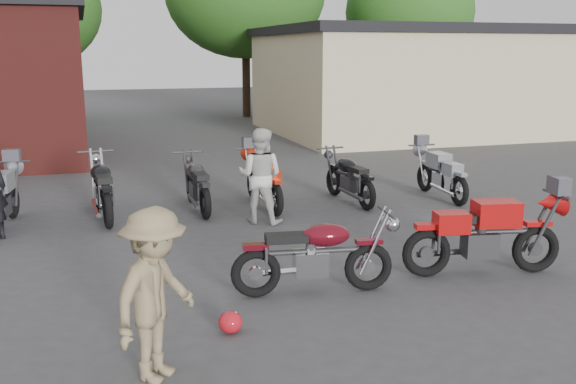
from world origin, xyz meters
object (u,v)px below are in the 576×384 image
object	(u,v)px
sportbike	(486,231)
helmet	(230,322)
row_bike_5	(349,175)
row_bike_3	(197,181)
row_bike_4	(263,178)
row_bike_2	(102,185)
vintage_motorcycle	(316,250)
row_bike_1	(0,196)
person_tan	(155,295)
row_bike_6	(441,171)
person_light	(260,176)

from	to	relation	value
sportbike	helmet	distance (m)	3.75
helmet	row_bike_5	world-z (taller)	row_bike_5
row_bike_3	row_bike_5	world-z (taller)	row_bike_3
row_bike_4	row_bike_2	bearing A→B (deg)	85.95
vintage_motorcycle	row_bike_1	world-z (taller)	vintage_motorcycle
person_tan	row_bike_2	size ratio (longest dim) A/B	0.77
helmet	row_bike_3	world-z (taller)	row_bike_3
row_bike_3	row_bike_6	xyz separation A→B (m)	(4.89, -0.50, -0.01)
sportbike	person_tan	xyz separation A→B (m)	(-4.48, -1.49, 0.20)
vintage_motorcycle	row_bike_5	world-z (taller)	vintage_motorcycle
person_light	vintage_motorcycle	bearing A→B (deg)	119.00
vintage_motorcycle	sportbike	bearing A→B (deg)	7.15
person_tan	row_bike_2	world-z (taller)	person_tan
helmet	sportbike	bearing A→B (deg)	11.71
helmet	person_light	size ratio (longest dim) A/B	0.16
person_tan	row_bike_4	size ratio (longest dim) A/B	0.82
helmet	row_bike_1	bearing A→B (deg)	118.02
row_bike_4	row_bike_5	bearing A→B (deg)	-95.66
row_bike_5	row_bike_6	size ratio (longest dim) A/B	1.00
row_bike_5	helmet	bearing A→B (deg)	140.69
row_bike_6	vintage_motorcycle	bearing A→B (deg)	136.03
person_tan	row_bike_4	bearing A→B (deg)	18.50
person_tan	row_bike_1	world-z (taller)	person_tan
person_tan	row_bike_2	xyz separation A→B (m)	(-0.28, 6.17, -0.20)
row_bike_2	row_bike_6	distance (m)	6.62
person_tan	row_bike_4	distance (m)	6.62
helmet	row_bike_1	xyz separation A→B (m)	(-2.77, 5.21, 0.44)
row_bike_3	row_bike_4	bearing A→B (deg)	-98.37
person_light	row_bike_5	xyz separation A→B (m)	(2.06, 0.94, -0.28)
person_tan	row_bike_1	bearing A→B (deg)	60.39
person_light	person_tan	size ratio (longest dim) A/B	1.03
person_light	row_bike_2	xyz separation A→B (m)	(-2.61, 1.17, -0.22)
row_bike_2	row_bike_4	world-z (taller)	row_bike_2
row_bike_3	row_bike_1	bearing A→B (deg)	93.29
sportbike	row_bike_5	size ratio (longest dim) A/B	1.11
person_tan	row_bike_5	xyz separation A→B (m)	(4.40, 5.94, -0.26)
row_bike_2	row_bike_4	xyz separation A→B (m)	(2.96, -0.12, -0.03)
helmet	row_bike_1	world-z (taller)	row_bike_1
person_light	row_bike_1	distance (m)	4.38
helmet	row_bike_4	distance (m)	5.64
helmet	vintage_motorcycle	bearing A→B (deg)	31.97
helmet	row_bike_6	xyz separation A→B (m)	(5.48, 4.97, 0.43)
sportbike	row_bike_4	size ratio (longest dim) A/B	1.06
person_light	row_bike_3	distance (m)	1.53
row_bike_1	row_bike_4	distance (m)	4.61
row_bike_6	row_bike_4	bearing A→B (deg)	85.89
helmet	person_tan	world-z (taller)	person_tan
row_bike_5	vintage_motorcycle	bearing A→B (deg)	147.55
person_tan	row_bike_3	size ratio (longest dim) A/B	0.84
person_tan	row_bike_6	bearing A→B (deg)	-5.53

